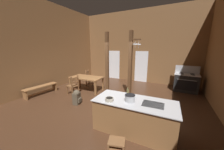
{
  "coord_description": "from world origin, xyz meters",
  "views": [
    {
      "loc": [
        2.25,
        -3.87,
        2.26
      ],
      "look_at": [
        0.06,
        0.41,
        1.16
      ],
      "focal_mm": 19.1,
      "sensor_mm": 36.0,
      "label": 1
    }
  ],
  "objects_px": {
    "step_stool": "(117,145)",
    "bottle_tall_on_counter": "(128,93)",
    "dining_table": "(87,79)",
    "bench_along_left_wall": "(41,89)",
    "mixing_bowl_on_counter": "(109,99)",
    "ladderback_chair_by_post": "(73,85)",
    "backpack": "(77,97)",
    "ladderback_chair_near_window": "(90,78)",
    "stove_range": "(186,82)",
    "stockpot_on_counter": "(130,98)",
    "kitchen_island": "(134,116)"
  },
  "relations": [
    {
      "from": "dining_table",
      "to": "bottle_tall_on_counter",
      "type": "height_order",
      "value": "bottle_tall_on_counter"
    },
    {
      "from": "stove_range",
      "to": "backpack",
      "type": "bearing_deg",
      "value": -137.23
    },
    {
      "from": "dining_table",
      "to": "mixing_bowl_on_counter",
      "type": "bearing_deg",
      "value": -41.03
    },
    {
      "from": "ladderback_chair_by_post",
      "to": "backpack",
      "type": "bearing_deg",
      "value": -39.09
    },
    {
      "from": "ladderback_chair_by_post",
      "to": "bottle_tall_on_counter",
      "type": "bearing_deg",
      "value": -17.4
    },
    {
      "from": "step_stool",
      "to": "bench_along_left_wall",
      "type": "xyz_separation_m",
      "value": [
        -4.73,
        1.35,
        0.13
      ]
    },
    {
      "from": "bench_along_left_wall",
      "to": "ladderback_chair_by_post",
      "type": "bearing_deg",
      "value": 28.52
    },
    {
      "from": "ladderback_chair_near_window",
      "to": "kitchen_island",
      "type": "bearing_deg",
      "value": -37.45
    },
    {
      "from": "stockpot_on_counter",
      "to": "backpack",
      "type": "bearing_deg",
      "value": 166.4
    },
    {
      "from": "dining_table",
      "to": "stockpot_on_counter",
      "type": "distance_m",
      "value": 3.79
    },
    {
      "from": "step_stool",
      "to": "dining_table",
      "type": "bearing_deg",
      "value": 137.37
    },
    {
      "from": "ladderback_chair_near_window",
      "to": "mixing_bowl_on_counter",
      "type": "xyz_separation_m",
      "value": [
        3.08,
        -3.11,
        0.47
      ]
    },
    {
      "from": "backpack",
      "to": "mixing_bowl_on_counter",
      "type": "relative_size",
      "value": 2.62
    },
    {
      "from": "kitchen_island",
      "to": "stockpot_on_counter",
      "type": "height_order",
      "value": "stockpot_on_counter"
    },
    {
      "from": "step_stool",
      "to": "backpack",
      "type": "relative_size",
      "value": 0.71
    },
    {
      "from": "step_stool",
      "to": "stockpot_on_counter",
      "type": "xyz_separation_m",
      "value": [
        0.01,
        0.79,
        0.8
      ]
    },
    {
      "from": "stove_range",
      "to": "stockpot_on_counter",
      "type": "height_order",
      "value": "stove_range"
    },
    {
      "from": "ladderback_chair_near_window",
      "to": "backpack",
      "type": "height_order",
      "value": "ladderback_chair_near_window"
    },
    {
      "from": "dining_table",
      "to": "stockpot_on_counter",
      "type": "xyz_separation_m",
      "value": [
        3.14,
        -2.09,
        0.33
      ]
    },
    {
      "from": "kitchen_island",
      "to": "stove_range",
      "type": "bearing_deg",
      "value": 70.36
    },
    {
      "from": "step_stool",
      "to": "stove_range",
      "type": "bearing_deg",
      "value": 72.47
    },
    {
      "from": "ladderback_chair_near_window",
      "to": "bottle_tall_on_counter",
      "type": "xyz_separation_m",
      "value": [
        3.4,
        -2.59,
        0.54
      ]
    },
    {
      "from": "step_stool",
      "to": "bottle_tall_on_counter",
      "type": "height_order",
      "value": "bottle_tall_on_counter"
    },
    {
      "from": "kitchen_island",
      "to": "bottle_tall_on_counter",
      "type": "xyz_separation_m",
      "value": [
        -0.28,
        0.23,
        0.55
      ]
    },
    {
      "from": "bench_along_left_wall",
      "to": "mixing_bowl_on_counter",
      "type": "height_order",
      "value": "mixing_bowl_on_counter"
    },
    {
      "from": "stockpot_on_counter",
      "to": "bottle_tall_on_counter",
      "type": "xyz_separation_m",
      "value": [
        -0.18,
        0.32,
        0.01
      ]
    },
    {
      "from": "ladderback_chair_near_window",
      "to": "backpack",
      "type": "bearing_deg",
      "value": -64.15
    },
    {
      "from": "dining_table",
      "to": "bench_along_left_wall",
      "type": "xyz_separation_m",
      "value": [
        -1.6,
        -1.53,
        -0.34
      ]
    },
    {
      "from": "ladderback_chair_by_post",
      "to": "bottle_tall_on_counter",
      "type": "xyz_separation_m",
      "value": [
        3.17,
        -0.99,
        0.54
      ]
    },
    {
      "from": "dining_table",
      "to": "step_stool",
      "type": "bearing_deg",
      "value": -42.63
    },
    {
      "from": "bench_along_left_wall",
      "to": "bottle_tall_on_counter",
      "type": "bearing_deg",
      "value": -2.96
    },
    {
      "from": "ladderback_chair_near_window",
      "to": "dining_table",
      "type": "bearing_deg",
      "value": -61.75
    },
    {
      "from": "step_stool",
      "to": "stockpot_on_counter",
      "type": "relative_size",
      "value": 1.25
    },
    {
      "from": "dining_table",
      "to": "bench_along_left_wall",
      "type": "distance_m",
      "value": 2.24
    },
    {
      "from": "kitchen_island",
      "to": "ladderback_chair_near_window",
      "type": "xyz_separation_m",
      "value": [
        -3.68,
        2.82,
        0.01
      ]
    },
    {
      "from": "ladderback_chair_by_post",
      "to": "backpack",
      "type": "xyz_separation_m",
      "value": [
        0.89,
        -0.72,
        -0.14
      ]
    },
    {
      "from": "bottle_tall_on_counter",
      "to": "ladderback_chair_by_post",
      "type": "bearing_deg",
      "value": 162.6
    },
    {
      "from": "stove_range",
      "to": "ladderback_chair_by_post",
      "type": "height_order",
      "value": "stove_range"
    },
    {
      "from": "backpack",
      "to": "bottle_tall_on_counter",
      "type": "bearing_deg",
      "value": -6.8
    },
    {
      "from": "ladderback_chair_by_post",
      "to": "bench_along_left_wall",
      "type": "relative_size",
      "value": 0.61
    },
    {
      "from": "dining_table",
      "to": "ladderback_chair_by_post",
      "type": "height_order",
      "value": "ladderback_chair_by_post"
    },
    {
      "from": "stove_range",
      "to": "dining_table",
      "type": "relative_size",
      "value": 0.76
    },
    {
      "from": "step_stool",
      "to": "mixing_bowl_on_counter",
      "type": "height_order",
      "value": "mixing_bowl_on_counter"
    },
    {
      "from": "ladderback_chair_near_window",
      "to": "backpack",
      "type": "relative_size",
      "value": 1.59
    },
    {
      "from": "step_stool",
      "to": "ladderback_chair_by_post",
      "type": "distance_m",
      "value": 3.96
    },
    {
      "from": "bench_along_left_wall",
      "to": "mixing_bowl_on_counter",
      "type": "relative_size",
      "value": 6.89
    },
    {
      "from": "stove_range",
      "to": "mixing_bowl_on_counter",
      "type": "relative_size",
      "value": 5.8
    },
    {
      "from": "ladderback_chair_near_window",
      "to": "mixing_bowl_on_counter",
      "type": "relative_size",
      "value": 4.17
    },
    {
      "from": "stove_range",
      "to": "bench_along_left_wall",
      "type": "distance_m",
      "value": 7.42
    },
    {
      "from": "dining_table",
      "to": "backpack",
      "type": "height_order",
      "value": "dining_table"
    }
  ]
}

